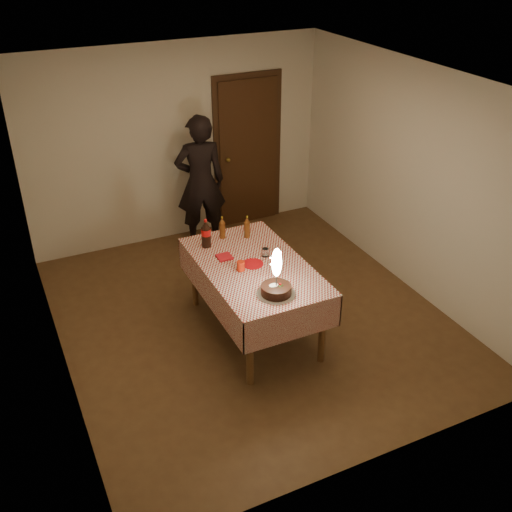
% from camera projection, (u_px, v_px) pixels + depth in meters
% --- Properties ---
extents(ground, '(4.00, 4.50, 0.01)m').
position_uv_depth(ground, '(250.00, 317.00, 6.68)').
color(ground, brown).
rests_on(ground, ground).
extents(room_shell, '(4.04, 4.54, 2.62)m').
position_uv_depth(room_shell, '(250.00, 176.00, 5.93)').
color(room_shell, beige).
rests_on(room_shell, ground).
extents(dining_table, '(1.02, 1.72, 0.82)m').
position_uv_depth(dining_table, '(254.00, 274.00, 6.11)').
color(dining_table, brown).
rests_on(dining_table, ground).
extents(birthday_cake, '(0.36, 0.36, 0.49)m').
position_uv_depth(birthday_cake, '(276.00, 284.00, 5.53)').
color(birthday_cake, white).
rests_on(birthday_cake, dining_table).
extents(red_plate, '(0.22, 0.22, 0.01)m').
position_uv_depth(red_plate, '(253.00, 264.00, 6.06)').
color(red_plate, '#B60C12').
rests_on(red_plate, dining_table).
extents(red_cup, '(0.08, 0.08, 0.10)m').
position_uv_depth(red_cup, '(241.00, 266.00, 5.94)').
color(red_cup, red).
rests_on(red_cup, dining_table).
extents(clear_cup, '(0.07, 0.07, 0.09)m').
position_uv_depth(clear_cup, '(265.00, 252.00, 6.18)').
color(clear_cup, silver).
rests_on(clear_cup, dining_table).
extents(napkin_stack, '(0.15, 0.15, 0.02)m').
position_uv_depth(napkin_stack, '(224.00, 257.00, 6.17)').
color(napkin_stack, '#B5141D').
rests_on(napkin_stack, dining_table).
extents(cola_bottle, '(0.10, 0.10, 0.32)m').
position_uv_depth(cola_bottle, '(206.00, 233.00, 6.32)').
color(cola_bottle, black).
rests_on(cola_bottle, dining_table).
extents(amber_bottle_left, '(0.06, 0.06, 0.25)m').
position_uv_depth(amber_bottle_left, '(222.00, 228.00, 6.50)').
color(amber_bottle_left, '#5C2E0F').
rests_on(amber_bottle_left, dining_table).
extents(amber_bottle_right, '(0.06, 0.06, 0.25)m').
position_uv_depth(amber_bottle_right, '(247.00, 227.00, 6.52)').
color(amber_bottle_right, '#5C2E0F').
rests_on(amber_bottle_right, dining_table).
extents(photographer, '(0.71, 0.53, 1.78)m').
position_uv_depth(photographer, '(200.00, 182.00, 7.74)').
color(photographer, black).
rests_on(photographer, ground).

